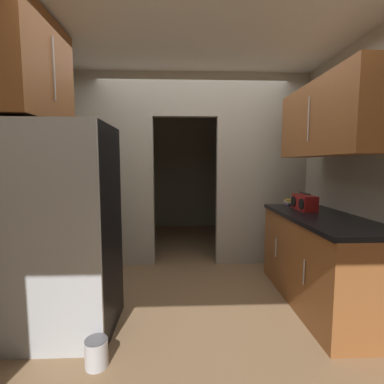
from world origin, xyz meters
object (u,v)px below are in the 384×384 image
refrigerator (62,231)px  book_stack (290,202)px  boombox (304,202)px  paint_can (96,353)px

refrigerator → book_stack: (2.33, 1.09, 0.07)m
refrigerator → boombox: refrigerator is taller
refrigerator → boombox: 2.44m
refrigerator → book_stack: refrigerator is taller
book_stack → paint_can: size_ratio=0.79×
book_stack → refrigerator: bearing=-155.0°
boombox → paint_can: bearing=-149.5°
paint_can → refrigerator: bearing=130.8°
refrigerator → paint_can: refrigerator is taller
boombox → book_stack: size_ratio=2.22×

